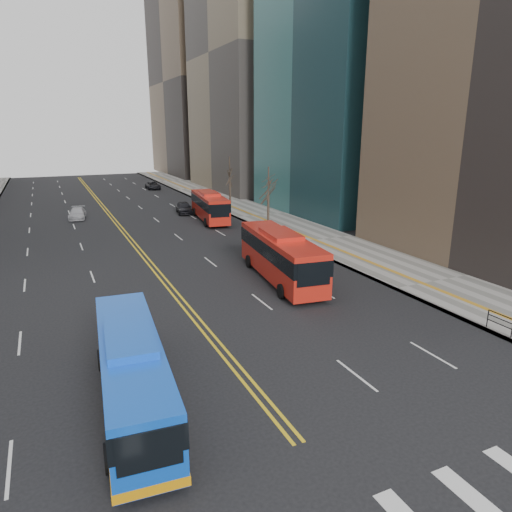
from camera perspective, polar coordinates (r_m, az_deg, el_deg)
sidewalk_right at (r=58.41m, az=0.68°, el=5.11°), size 7.00×130.00×0.15m
centerline at (r=63.19m, az=-17.95°, el=5.09°), size 0.55×100.00×0.01m
office_towers at (r=76.83m, az=-20.91°, el=24.59°), size 83.00×134.00×58.00m
street_trees at (r=41.82m, az=-24.66°, el=6.12°), size 35.20×47.20×7.60m
blue_bus at (r=19.13m, az=-15.26°, el=-13.46°), size 3.18×10.95×3.17m
red_bus_near at (r=33.21m, az=3.09°, el=0.33°), size 4.04×11.71×3.63m
red_bus_far at (r=55.42m, az=-5.82°, el=6.39°), size 3.81×11.05×3.44m
car_dark_mid at (r=60.75m, az=-8.99°, el=6.00°), size 2.45×4.72×1.53m
car_silver at (r=60.55m, az=-21.44°, el=4.98°), size 2.53×4.84×1.34m
car_dark_far at (r=86.61m, az=-12.76°, el=8.60°), size 2.40×4.90×1.34m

